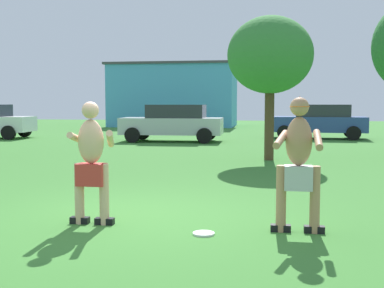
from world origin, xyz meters
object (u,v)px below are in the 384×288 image
at_px(player_with_cap, 299,158).
at_px(frisbee, 204,234).
at_px(car_blue_mid_lot, 319,121).
at_px(player_in_red, 91,160).
at_px(car_silver_near_post, 173,122).
at_px(tree_behind_players, 270,56).

distance_m(player_with_cap, frisbee, 1.54).
height_order(frisbee, car_blue_mid_lot, car_blue_mid_lot).
xyz_separation_m(player_in_red, frisbee, (1.59, -0.31, -0.87)).
distance_m(player_with_cap, player_in_red, 2.77).
relative_size(frisbee, car_silver_near_post, 0.06).
distance_m(car_silver_near_post, tree_behind_players, 7.88).
distance_m(player_in_red, tree_behind_players, 8.74).
distance_m(car_blue_mid_lot, tree_behind_players, 9.71).
bearing_deg(player_in_red, car_blue_mid_lot, 75.05).
bearing_deg(frisbee, player_with_cap, 14.04).
xyz_separation_m(frisbee, car_blue_mid_lot, (3.04, 17.65, 0.81)).
distance_m(player_in_red, frisbee, 1.84).
distance_m(frisbee, car_blue_mid_lot, 17.92).
xyz_separation_m(player_in_red, car_blue_mid_lot, (4.63, 17.33, -0.06)).
distance_m(frisbee, tree_behind_players, 9.01).
bearing_deg(car_blue_mid_lot, car_silver_near_post, -156.14).
bearing_deg(player_in_red, player_with_cap, -0.42).
relative_size(player_with_cap, car_blue_mid_lot, 0.39).
relative_size(player_in_red, tree_behind_players, 0.41).
bearing_deg(tree_behind_players, player_with_cap, -87.17).
bearing_deg(car_silver_near_post, tree_behind_players, -57.23).
bearing_deg(player_in_red, tree_behind_players, 73.84).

